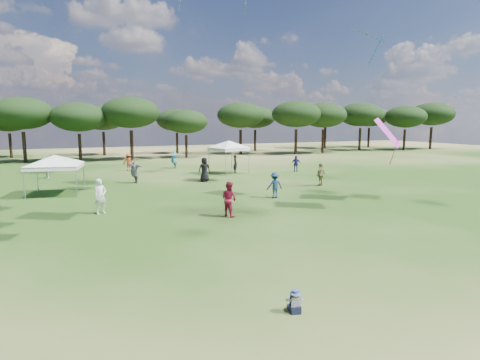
% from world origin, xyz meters
% --- Properties ---
extents(tree_line, '(108.78, 17.63, 7.77)m').
position_xyz_m(tree_line, '(2.39, 47.41, 5.42)').
color(tree_line, black).
rests_on(tree_line, ground).
extents(tent_left, '(6.14, 6.14, 2.85)m').
position_xyz_m(tent_left, '(-4.97, 22.15, 2.42)').
color(tent_left, gray).
rests_on(tent_left, ground).
extents(tent_right, '(5.35, 5.35, 3.25)m').
position_xyz_m(tent_right, '(9.01, 27.24, 2.82)').
color(tent_right, gray).
rests_on(tent_right, ground).
extents(toddler, '(0.43, 0.47, 0.59)m').
position_xyz_m(toddler, '(0.49, 2.31, 0.26)').
color(toddler, black).
rests_on(toddler, ground).
extents(festival_crowd, '(29.47, 22.67, 1.92)m').
position_xyz_m(festival_crowd, '(-0.37, 23.94, 0.87)').
color(festival_crowd, '#958E51').
rests_on(festival_crowd, ground).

